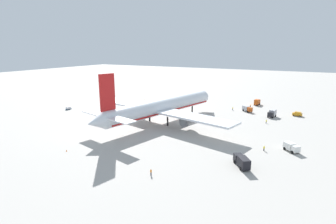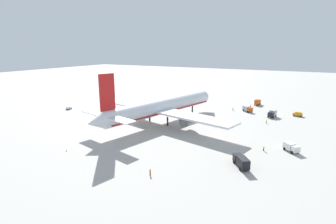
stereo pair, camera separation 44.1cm
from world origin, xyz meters
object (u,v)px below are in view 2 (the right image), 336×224
Objects in this scene: airliner at (161,107)px; ground_worker_2 at (150,172)px; service_truck_0 at (241,161)px; ground_worker_4 at (251,106)px; ground_worker_0 at (233,109)px; ground_worker_3 at (266,122)px; service_truck_3 at (247,109)px; baggage_cart_0 at (69,108)px; service_van at (298,114)px; service_truck_2 at (291,147)px; service_truck_4 at (257,102)px; service_truck_1 at (272,113)px; traffic_cone_1 at (145,100)px; ground_worker_1 at (264,148)px; traffic_cone_0 at (66,150)px.

airliner reaches higher than ground_worker_2.
service_truck_0 is 4.18× the size of ground_worker_4.
ground_worker_3 is (-17.11, -18.62, 0.01)m from ground_worker_0.
ground_worker_3 is (19.80, -39.50, -5.81)m from airliner.
service_truck_3 is 1.54× the size of baggage_cart_0.
ground_worker_2 is (-81.71, 29.44, -0.20)m from service_van.
service_van is 1.19× the size of baggage_cart_0.
ground_worker_4 is at bearing -4.14° from ground_worker_2.
service_truck_0 is 1.24× the size of service_truck_3.
ground_worker_3 is at bearing -146.65° from service_truck_3.
ground_worker_2 is (-79.66, 6.93, -0.68)m from service_truck_3.
service_truck_0 reaches higher than service_truck_2.
service_truck_0 is 75.64m from ground_worker_4.
service_truck_3 is 1.04× the size of service_truck_4.
service_van is at bearing -54.29° from service_truck_1.
service_truck_2 is 105.39m from baggage_cart_0.
service_truck_1 is at bearing -0.35° from service_truck_0.
service_truck_2 is 3.10× the size of ground_worker_4.
ground_worker_4 is (48.79, -81.88, 0.07)m from baggage_cart_0.
service_truck_0 is at bearing -170.60° from ground_worker_4.
service_truck_4 reaches higher than service_truck_3.
service_truck_2 is 68.11m from service_truck_4.
service_van is 24.39m from ground_worker_4.
ground_worker_0 is 54.31m from traffic_cone_1.
service_van is at bearing -52.06° from airliner.
service_truck_2 is 61.11m from ground_worker_4.
service_van is at bearing -109.87° from ground_worker_4.
service_truck_3 is 3.41× the size of ground_worker_3.
service_truck_0 is 4.22× the size of ground_worker_3.
service_truck_1 is 100.25m from baggage_cart_0.
ground_worker_4 is at bearing 9.40° from service_truck_0.
ground_worker_2 is (-98.18, 8.49, -0.88)m from service_truck_4.
service_truck_0 is 1.61× the size of service_van.
service_truck_4 is 26.66m from service_van.
service_van is at bearing -68.87° from baggage_cart_0.
service_truck_1 reaches higher than ground_worker_2.
traffic_cone_0 is (-28.99, 53.31, -0.54)m from ground_worker_1.
airliner is 13.80× the size of service_truck_2.
airliner reaches higher than service_truck_0.
service_truck_3 is 1.30× the size of service_van.
airliner reaches higher than traffic_cone_1.
traffic_cone_1 is at bearing 89.37° from service_truck_3.
ground_worker_4 reaches higher than ground_worker_0.
airliner is 54.66m from baggage_cart_0.
baggage_cart_0 is 2.21× the size of ground_worker_3.
airliner is 55.36m from ground_worker_4.
service_truck_4 is at bearing -74.17° from traffic_cone_1.
ground_worker_3 is at bearing 150.68° from service_van.
service_van is 7.78× the size of traffic_cone_0.
service_truck_3 is (46.19, 22.80, 0.09)m from service_truck_2.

